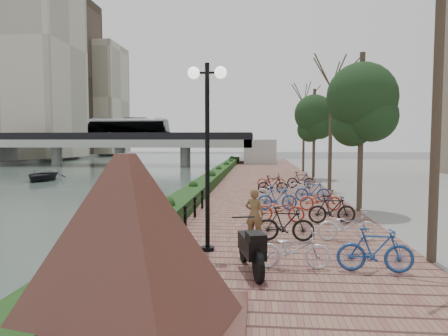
# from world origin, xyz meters

# --- Properties ---
(ground) EXTENTS (220.00, 220.00, 0.00)m
(ground) POSITION_xyz_m (0.00, 0.00, 0.00)
(ground) COLOR #59595B
(ground) RESTS_ON ground
(river_water) EXTENTS (30.00, 130.00, 0.02)m
(river_water) POSITION_xyz_m (-15.00, 25.00, 0.01)
(river_water) COLOR #485A53
(river_water) RESTS_ON ground
(promenade) EXTENTS (8.00, 75.00, 0.50)m
(promenade) POSITION_xyz_m (4.00, 17.50, 0.25)
(promenade) COLOR brown
(promenade) RESTS_ON ground
(hedge) EXTENTS (1.10, 56.00, 0.60)m
(hedge) POSITION_xyz_m (0.60, 20.00, 0.80)
(hedge) COLOR black
(hedge) RESTS_ON promenade
(chain_fence) EXTENTS (0.10, 14.10, 0.70)m
(chain_fence) POSITION_xyz_m (1.40, 2.00, 0.85)
(chain_fence) COLOR black
(chain_fence) RESTS_ON promenade
(granite_monument) EXTENTS (5.13, 5.13, 2.75)m
(granite_monument) POSITION_xyz_m (1.96, -2.50, 1.89)
(granite_monument) COLOR #461E1E
(granite_monument) RESTS_ON promenade
(lamppost) EXTENTS (1.02, 0.32, 4.93)m
(lamppost) POSITION_xyz_m (2.47, 2.49, 4.05)
(lamppost) COLOR black
(lamppost) RESTS_ON promenade
(motorcycle) EXTENTS (0.98, 1.90, 1.13)m
(motorcycle) POSITION_xyz_m (3.64, 0.89, 1.07)
(motorcycle) COLOR black
(motorcycle) RESTS_ON promenade
(pedestrian) EXTENTS (0.63, 0.50, 1.54)m
(pedestrian) POSITION_xyz_m (3.70, 3.67, 1.27)
(pedestrian) COLOR brown
(pedestrian) RESTS_ON promenade
(bicycle_parking) EXTENTS (2.40, 17.32, 1.00)m
(bicycle_parking) POSITION_xyz_m (5.49, 8.91, 0.97)
(bicycle_parking) COLOR silver
(bicycle_parking) RESTS_ON promenade
(street_trees) EXTENTS (3.20, 37.12, 6.80)m
(street_trees) POSITION_xyz_m (8.00, 12.68, 3.69)
(street_trees) COLOR #33271E
(street_trees) RESTS_ON promenade
(bridge) EXTENTS (36.00, 10.77, 6.50)m
(bridge) POSITION_xyz_m (-14.72, 45.00, 3.37)
(bridge) COLOR #A6A6A1
(bridge) RESTS_ON ground
(boat) EXTENTS (3.75, 4.76, 0.89)m
(boat) POSITION_xyz_m (-14.46, 24.26, 0.47)
(boat) COLOR black
(boat) RESTS_ON river_water
(far_buildings) EXTENTS (35.00, 38.00, 38.00)m
(far_buildings) POSITION_xyz_m (-41.66, 65.91, 16.12)
(far_buildings) COLOR #BBB39C
(far_buildings) RESTS_ON far_bank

